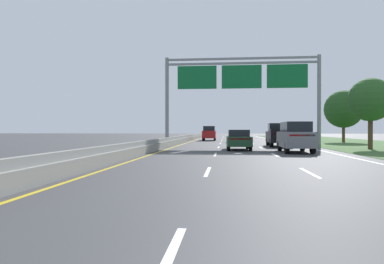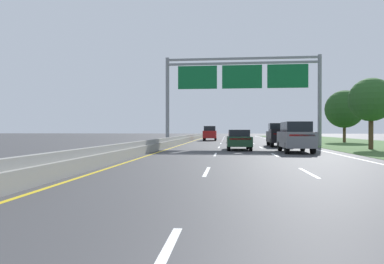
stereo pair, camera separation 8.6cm
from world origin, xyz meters
name	(u,v)px [view 1 (the left image)]	position (x,y,z in m)	size (l,w,h in m)	color
ground_plane	(237,144)	(0.00, 35.00, 0.00)	(220.00, 220.00, 0.00)	#3D3D3F
lane_striping	(237,145)	(0.00, 34.54, 0.00)	(11.96, 106.00, 0.01)	white
grass_verge_right	(373,145)	(13.95, 35.00, 0.01)	(14.00, 110.00, 0.02)	#3D602D
median_barrier_concrete	(176,141)	(-6.60, 35.00, 0.35)	(0.60, 110.00, 0.85)	gray
overhead_sign_gantry	(241,82)	(0.30, 31.48, 6.26)	(15.06, 0.42, 8.74)	gray
pickup_truck_black	(279,135)	(3.76, 30.83, 1.07)	(2.15, 5.45, 2.20)	black
car_grey_right_lane_suv	(295,137)	(3.60, 22.13, 1.10)	(1.93, 4.71, 2.11)	slate
car_silver_centre_lane_sedan	(236,136)	(0.10, 40.93, 0.82)	(1.86, 4.42, 1.57)	#B2B5BA
car_darkgreen_centre_lane_sedan	(239,139)	(-0.21, 24.78, 0.82)	(1.89, 4.43, 1.57)	#193D23
car_red_left_lane_suv	(209,133)	(-3.67, 48.22, 1.10)	(1.97, 4.73, 2.11)	maroon
roadside_tree_mid	(370,100)	(10.29, 26.41, 3.95)	(3.45, 3.45, 5.70)	#4C3823
roadside_tree_far	(344,109)	(13.33, 42.08, 4.13)	(4.67, 4.67, 6.48)	#4C3823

